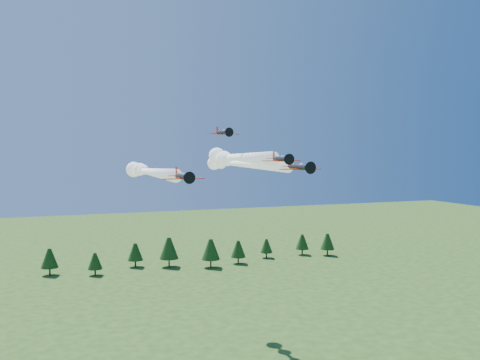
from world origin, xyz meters
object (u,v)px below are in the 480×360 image
object	(u,v)px
plane_left	(149,172)
plane_slot	(223,133)
plane_right	(240,164)
plane_lead	(236,157)

from	to	relation	value
plane_left	plane_slot	size ratio (longest dim) A/B	6.19
plane_left	plane_right	xyz separation A→B (m)	(23.04, 4.11, 1.47)
plane_left	plane_right	size ratio (longest dim) A/B	0.83
plane_left	plane_slot	xyz separation A→B (m)	(11.89, -15.53, 8.21)
plane_right	plane_lead	bearing A→B (deg)	-115.72
plane_lead	plane_right	world-z (taller)	plane_lead
plane_right	plane_slot	world-z (taller)	plane_slot
plane_left	plane_lead	bearing A→B (deg)	-41.93
plane_right	plane_slot	bearing A→B (deg)	-121.85
plane_left	plane_slot	distance (m)	21.22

